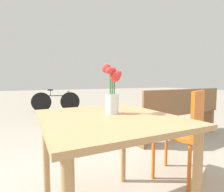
{
  "coord_description": "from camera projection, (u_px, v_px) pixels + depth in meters",
  "views": [
    {
      "loc": [
        -0.5,
        -1.01,
        0.98
      ],
      "look_at": [
        0.06,
        0.05,
        0.88
      ],
      "focal_mm": 28.0,
      "sensor_mm": 36.0,
      "label": 1
    }
  ],
  "objects": [
    {
      "name": "bicycle",
      "position": [
        56.0,
        101.0,
        5.69
      ],
      "size": [
        1.47,
        0.59,
        0.72
      ],
      "color": "black",
      "rests_on": "ground_plane"
    },
    {
      "name": "table_front",
      "position": [
        108.0,
        132.0,
        1.14
      ],
      "size": [
        0.84,
        0.95,
        0.75
      ],
      "color": "tan",
      "rests_on": "ground_plane"
    },
    {
      "name": "flower_vase",
      "position": [
        112.0,
        93.0,
        1.2
      ],
      "size": [
        0.13,
        0.14,
        0.34
      ],
      "color": "silver",
      "rests_on": "table_front"
    },
    {
      "name": "bench_near",
      "position": [
        180.0,
        111.0,
        2.97
      ],
      "size": [
        1.83,
        0.45,
        0.85
      ],
      "color": "brown",
      "rests_on": "ground_plane"
    },
    {
      "name": "cafe_chair",
      "position": [
        185.0,
        129.0,
        1.7
      ],
      "size": [
        0.53,
        0.53,
        0.89
      ],
      "color": "orange",
      "rests_on": "ground_plane"
    }
  ]
}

